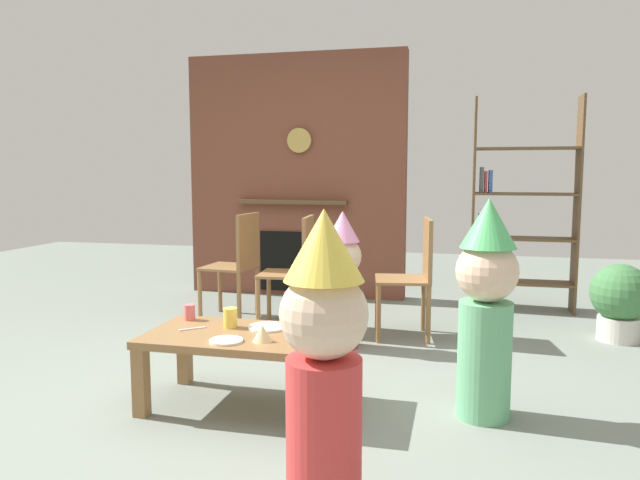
{
  "coord_description": "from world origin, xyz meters",
  "views": [
    {
      "loc": [
        1.0,
        -3.15,
        1.25
      ],
      "look_at": [
        0.15,
        0.4,
        0.82
      ],
      "focal_mm": 33.23,
      "sensor_mm": 36.0,
      "label": 1
    }
  ],
  "objects_px": {
    "child_by_the_chairs": "(342,276)",
    "child_in_pink": "(486,303)",
    "paper_plate_rear": "(268,327)",
    "bookshelf": "(516,215)",
    "birthday_cake_slice": "(262,333)",
    "paper_plate_front": "(226,341)",
    "potted_plant_tall": "(620,299)",
    "paper_cup_near_left": "(190,312)",
    "dining_chair_left": "(238,259)",
    "dining_chair_right": "(415,270)",
    "paper_cup_center": "(230,318)",
    "coffee_table": "(242,345)",
    "child_with_cone_hat": "(324,361)",
    "paper_cup_near_right": "(304,331)",
    "dining_chair_middle": "(297,265)"
  },
  "relations": [
    {
      "from": "child_by_the_chairs",
      "to": "dining_chair_right",
      "type": "xyz_separation_m",
      "value": [
        0.48,
        0.38,
        -0.0
      ]
    },
    {
      "from": "paper_plate_front",
      "to": "child_in_pink",
      "type": "relative_size",
      "value": 0.15
    },
    {
      "from": "paper_cup_near_right",
      "to": "dining_chair_right",
      "type": "height_order",
      "value": "dining_chair_right"
    },
    {
      "from": "paper_plate_front",
      "to": "child_in_pink",
      "type": "bearing_deg",
      "value": 14.16
    },
    {
      "from": "paper_cup_near_left",
      "to": "child_in_pink",
      "type": "height_order",
      "value": "child_in_pink"
    },
    {
      "from": "child_in_pink",
      "to": "paper_plate_rear",
      "type": "bearing_deg",
      "value": -5.73
    },
    {
      "from": "paper_plate_front",
      "to": "dining_chair_left",
      "type": "height_order",
      "value": "dining_chair_left"
    },
    {
      "from": "paper_cup_near_left",
      "to": "paper_cup_center",
      "type": "xyz_separation_m",
      "value": [
        0.29,
        -0.1,
        0.01
      ]
    },
    {
      "from": "paper_cup_near_right",
      "to": "potted_plant_tall",
      "type": "distance_m",
      "value": 2.67
    },
    {
      "from": "paper_cup_center",
      "to": "child_by_the_chairs",
      "type": "relative_size",
      "value": 0.11
    },
    {
      "from": "paper_cup_near_right",
      "to": "paper_cup_center",
      "type": "relative_size",
      "value": 0.9
    },
    {
      "from": "child_by_the_chairs",
      "to": "potted_plant_tall",
      "type": "xyz_separation_m",
      "value": [
        1.96,
        0.64,
        -0.2
      ]
    },
    {
      "from": "birthday_cake_slice",
      "to": "potted_plant_tall",
      "type": "height_order",
      "value": "potted_plant_tall"
    },
    {
      "from": "paper_cup_near_right",
      "to": "child_in_pink",
      "type": "height_order",
      "value": "child_in_pink"
    },
    {
      "from": "paper_plate_front",
      "to": "child_by_the_chairs",
      "type": "distance_m",
      "value": 1.38
    },
    {
      "from": "paper_plate_rear",
      "to": "child_in_pink",
      "type": "height_order",
      "value": "child_in_pink"
    },
    {
      "from": "paper_plate_rear",
      "to": "dining_chair_right",
      "type": "height_order",
      "value": "dining_chair_right"
    },
    {
      "from": "paper_cup_near_right",
      "to": "dining_chair_left",
      "type": "xyz_separation_m",
      "value": [
        -1.06,
        1.82,
        0.06
      ]
    },
    {
      "from": "bookshelf",
      "to": "child_by_the_chairs",
      "type": "xyz_separation_m",
      "value": [
        -1.28,
        -1.51,
        -0.35
      ]
    },
    {
      "from": "paper_cup_near_left",
      "to": "birthday_cake_slice",
      "type": "distance_m",
      "value": 0.63
    },
    {
      "from": "child_in_pink",
      "to": "paper_plate_front",
      "type": "bearing_deg",
      "value": 7.37
    },
    {
      "from": "bookshelf",
      "to": "birthday_cake_slice",
      "type": "xyz_separation_m",
      "value": [
        -1.43,
        -2.8,
        -0.42
      ]
    },
    {
      "from": "paper_cup_center",
      "to": "child_in_pink",
      "type": "distance_m",
      "value": 1.36
    },
    {
      "from": "paper_cup_near_left",
      "to": "child_by_the_chairs",
      "type": "bearing_deg",
      "value": 54.33
    },
    {
      "from": "paper_cup_near_right",
      "to": "paper_plate_rear",
      "type": "height_order",
      "value": "paper_cup_near_right"
    },
    {
      "from": "paper_cup_center",
      "to": "dining_chair_left",
      "type": "height_order",
      "value": "dining_chair_left"
    },
    {
      "from": "potted_plant_tall",
      "to": "child_in_pink",
      "type": "bearing_deg",
      "value": -121.67
    },
    {
      "from": "bookshelf",
      "to": "child_by_the_chairs",
      "type": "bearing_deg",
      "value": -130.22
    },
    {
      "from": "bookshelf",
      "to": "paper_plate_rear",
      "type": "bearing_deg",
      "value": -120.17
    },
    {
      "from": "child_with_cone_hat",
      "to": "dining_chair_middle",
      "type": "height_order",
      "value": "child_with_cone_hat"
    },
    {
      "from": "coffee_table",
      "to": "child_with_cone_hat",
      "type": "bearing_deg",
      "value": -54.62
    },
    {
      "from": "paper_plate_front",
      "to": "dining_chair_left",
      "type": "distance_m",
      "value": 2.07
    },
    {
      "from": "child_by_the_chairs",
      "to": "potted_plant_tall",
      "type": "height_order",
      "value": "child_by_the_chairs"
    },
    {
      "from": "paper_plate_front",
      "to": "child_by_the_chairs",
      "type": "xyz_separation_m",
      "value": [
        0.33,
        1.34,
        0.11
      ]
    },
    {
      "from": "paper_cup_near_right",
      "to": "paper_cup_center",
      "type": "bearing_deg",
      "value": 162.45
    },
    {
      "from": "paper_plate_front",
      "to": "paper_plate_rear",
      "type": "height_order",
      "value": "same"
    },
    {
      "from": "birthday_cake_slice",
      "to": "paper_plate_rear",
      "type": "bearing_deg",
      "value": 102.63
    },
    {
      "from": "paper_cup_near_right",
      "to": "child_in_pink",
      "type": "bearing_deg",
      "value": 12.57
    },
    {
      "from": "child_in_pink",
      "to": "dining_chair_left",
      "type": "distance_m",
      "value": 2.54
    },
    {
      "from": "child_in_pink",
      "to": "child_with_cone_hat",
      "type": "bearing_deg",
      "value": 54.72
    },
    {
      "from": "birthday_cake_slice",
      "to": "child_in_pink",
      "type": "bearing_deg",
      "value": 13.85
    },
    {
      "from": "coffee_table",
      "to": "paper_plate_front",
      "type": "height_order",
      "value": "paper_plate_front"
    },
    {
      "from": "paper_cup_near_left",
      "to": "dining_chair_right",
      "type": "bearing_deg",
      "value": 49.1
    },
    {
      "from": "coffee_table",
      "to": "child_by_the_chairs",
      "type": "height_order",
      "value": "child_by_the_chairs"
    },
    {
      "from": "child_with_cone_hat",
      "to": "child_in_pink",
      "type": "bearing_deg",
      "value": -63.86
    },
    {
      "from": "paper_cup_center",
      "to": "child_in_pink",
      "type": "height_order",
      "value": "child_in_pink"
    },
    {
      "from": "child_by_the_chairs",
      "to": "child_in_pink",
      "type": "bearing_deg",
      "value": 57.17
    },
    {
      "from": "dining_chair_left",
      "to": "dining_chair_right",
      "type": "bearing_deg",
      "value": 176.1
    },
    {
      "from": "dining_chair_left",
      "to": "potted_plant_tall",
      "type": "height_order",
      "value": "dining_chair_left"
    },
    {
      "from": "paper_cup_center",
      "to": "paper_plate_front",
      "type": "xyz_separation_m",
      "value": [
        0.08,
        -0.26,
        -0.05
      ]
    }
  ]
}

